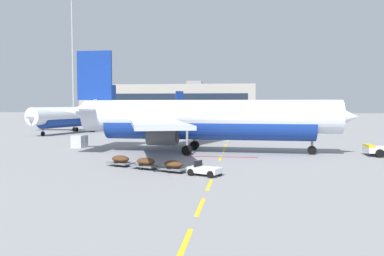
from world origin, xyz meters
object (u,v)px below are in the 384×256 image
airliner_mid_left (200,112)px  apron_light_mast_near (73,48)px  airliner_foreground (203,119)px  uld_cargo_container (79,141)px  airliner_far_right (80,116)px  baggage_train (159,164)px

airliner_mid_left → apron_light_mast_near: bearing=-112.9°
airliner_foreground → uld_cargo_container: 17.19m
airliner_mid_left → uld_cargo_container: (-7.23, -80.50, -2.34)m
airliner_far_right → uld_cargo_container: bearing=-67.0°
airliner_foreground → uld_cargo_container: (-16.61, 3.10, -3.15)m
airliner_far_right → apron_light_mast_near: 14.67m
airliner_foreground → apron_light_mast_near: apron_light_mast_near is taller
airliner_foreground → airliner_mid_left: airliner_foreground is taller
airliner_mid_left → uld_cargo_container: airliner_mid_left is taller
airliner_mid_left → airliner_far_right: airliner_far_right is taller
airliner_mid_left → airliner_far_right: size_ratio=0.91×
airliner_mid_left → baggage_train: size_ratio=2.35×
airliner_far_right → apron_light_mast_near: apron_light_mast_near is taller
airliner_mid_left → baggage_train: airliner_mid_left is taller
baggage_train → uld_cargo_container: (-14.20, 16.26, 0.27)m
airliner_mid_left → apron_light_mast_near: apron_light_mast_near is taller
baggage_train → apron_light_mast_near: bearing=121.4°
airliner_foreground → airliner_far_right: bearing=132.9°
airliner_foreground → baggage_train: airliner_foreground is taller
airliner_mid_left → airliner_foreground: bearing=-83.6°
airliner_far_right → baggage_train: size_ratio=2.57×
airliner_foreground → airliner_far_right: (-28.13, 30.28, -0.67)m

